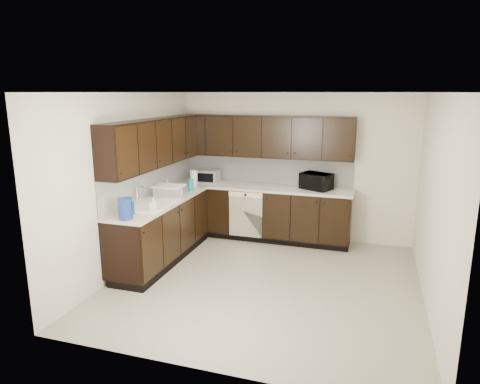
{
  "coord_description": "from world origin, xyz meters",
  "views": [
    {
      "loc": [
        1.28,
        -5.2,
        2.5
      ],
      "look_at": [
        -0.54,
        0.6,
        1.08
      ],
      "focal_mm": 32.0,
      "sensor_mm": 36.0,
      "label": 1
    }
  ],
  "objects_px": {
    "microwave": "(316,181)",
    "blue_pitcher": "(125,209)",
    "storage_bin": "(169,191)",
    "sink": "(151,209)",
    "toaster_oven": "(208,176)"
  },
  "relations": [
    {
      "from": "microwave",
      "to": "blue_pitcher",
      "type": "relative_size",
      "value": 1.79
    },
    {
      "from": "blue_pitcher",
      "to": "toaster_oven",
      "type": "bearing_deg",
      "value": 92.9
    },
    {
      "from": "sink",
      "to": "toaster_oven",
      "type": "xyz_separation_m",
      "value": [
        0.21,
        1.69,
        0.18
      ]
    },
    {
      "from": "microwave",
      "to": "blue_pitcher",
      "type": "bearing_deg",
      "value": -107.11
    },
    {
      "from": "storage_bin",
      "to": "blue_pitcher",
      "type": "relative_size",
      "value": 1.6
    },
    {
      "from": "storage_bin",
      "to": "blue_pitcher",
      "type": "xyz_separation_m",
      "value": [
        0.02,
        -1.22,
        0.05
      ]
    },
    {
      "from": "storage_bin",
      "to": "blue_pitcher",
      "type": "height_order",
      "value": "blue_pitcher"
    },
    {
      "from": "sink",
      "to": "toaster_oven",
      "type": "distance_m",
      "value": 1.71
    },
    {
      "from": "microwave",
      "to": "storage_bin",
      "type": "distance_m",
      "value": 2.4
    },
    {
      "from": "storage_bin",
      "to": "toaster_oven",
      "type": "bearing_deg",
      "value": 80.58
    },
    {
      "from": "toaster_oven",
      "to": "blue_pitcher",
      "type": "distance_m",
      "value": 2.38
    },
    {
      "from": "sink",
      "to": "storage_bin",
      "type": "relative_size",
      "value": 1.89
    },
    {
      "from": "sink",
      "to": "storage_bin",
      "type": "xyz_separation_m",
      "value": [
        0.02,
        0.54,
        0.14
      ]
    },
    {
      "from": "sink",
      "to": "storage_bin",
      "type": "height_order",
      "value": "sink"
    },
    {
      "from": "microwave",
      "to": "sink",
      "type": "bearing_deg",
      "value": -117.12
    }
  ]
}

